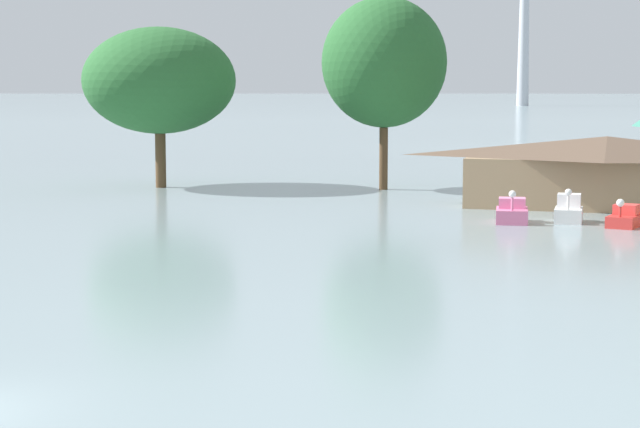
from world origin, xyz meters
TOP-DOWN VIEW (x-y plane):
  - pedal_boat_pink at (8.07, 37.41)m, footprint 1.91×2.66m
  - pedal_boat_white at (10.91, 38.40)m, footprint 1.47×2.33m
  - pedal_boat_red at (13.79, 37.34)m, footprint 1.89×2.68m
  - boathouse at (12.55, 45.68)m, footprint 17.25×6.07m
  - shoreline_tree_tall_left at (-18.01, 50.39)m, footprint 10.69×10.69m
  - shoreline_tree_mid at (-2.59, 53.31)m, footprint 8.56×8.56m

SIDE VIEW (x-z plane):
  - pedal_boat_red at x=13.79m, z-range -0.30..1.22m
  - pedal_boat_pink at x=8.07m, z-range -0.37..1.42m
  - pedal_boat_white at x=10.91m, z-range -0.33..1.52m
  - boathouse at x=12.55m, z-range 0.10..4.32m
  - shoreline_tree_tall_left at x=-18.01m, z-range 1.88..13.10m
  - shoreline_tree_mid at x=-2.59m, z-range 2.12..15.29m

